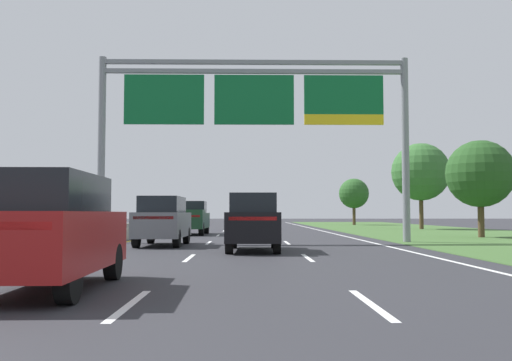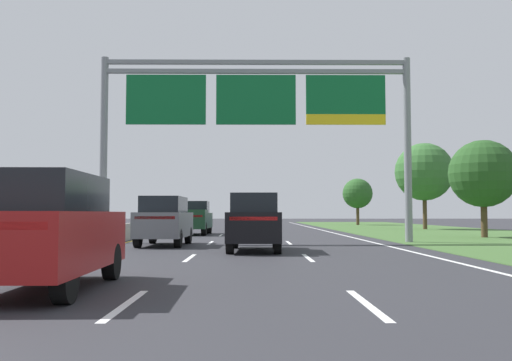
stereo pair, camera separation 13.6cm
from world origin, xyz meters
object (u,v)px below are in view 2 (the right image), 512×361
Objects in this scene: pickup_truck_darkgreen at (194,218)px; car_grey_left_lane_suv at (165,220)px; roadside_tree_mid at (483,174)px; overhead_sign_gantry at (256,109)px; roadside_tree_far at (424,172)px; roadside_tree_distant at (358,194)px; car_navy_centre_lane_sedan at (251,220)px; car_red_left_lane_suv at (46,230)px; car_black_centre_lane_suv at (255,221)px.

pickup_truck_darkgreen reaches higher than car_grey_left_lane_suv.
pickup_truck_darkgreen is 0.97× the size of roadside_tree_mid.
overhead_sign_gantry is 26.35m from roadside_tree_far.
roadside_tree_mid is at bearing -88.73° from roadside_tree_distant.
overhead_sign_gantry is 12.14m from pickup_truck_darkgreen.
pickup_truck_darkgreen is 0.99× the size of roadside_tree_distant.
overhead_sign_gantry is at bearing -158.45° from roadside_tree_mid.
car_navy_centre_lane_sedan is at bearing -22.50° from pickup_truck_darkgreen.
pickup_truck_darkgreen is 1.15× the size of car_red_left_lane_suv.
overhead_sign_gantry is 17.94m from car_red_left_lane_suv.
car_red_left_lane_suv is (0.02, -14.19, 0.00)m from car_grey_left_lane_suv.
car_black_centre_lane_suv is at bearing -90.98° from overhead_sign_gantry.
roadside_tree_mid reaches higher than pickup_truck_darkgreen.
car_navy_centre_lane_sedan is at bearing -121.41° from roadside_tree_distant.
roadside_tree_mid reaches higher than roadside_tree_distant.
roadside_tree_mid is (13.20, 11.17, 2.56)m from car_black_centre_lane_suv.
roadside_tree_mid is 16.70m from roadside_tree_far.
overhead_sign_gantry is 3.18× the size of car_red_left_lane_suv.
roadside_tree_far is at bearing -36.83° from car_grey_left_lane_suv.
pickup_truck_darkgreen reaches higher than car_navy_centre_lane_sedan.
car_navy_centre_lane_sedan is at bearing -7.18° from car_red_left_lane_suv.
car_grey_left_lane_suv is at bearing 171.26° from car_navy_centre_lane_sedan.
car_red_left_lane_suv is at bearing -106.21° from roadside_tree_distant.
car_grey_left_lane_suv is 18.90m from roadside_tree_mid.
roadside_tree_mid is (13.36, -13.59, 2.84)m from car_navy_centre_lane_sedan.
roadside_tree_mid is at bearing -95.94° from roadside_tree_far.
car_navy_centre_lane_sedan is 15.93m from roadside_tree_far.
car_black_centre_lane_suv is (3.89, -16.14, 0.02)m from pickup_truck_darkgreen.
car_black_centre_lane_suv is at bearing -139.78° from roadside_tree_mid.
roadside_tree_far is at bearing 55.70° from overhead_sign_gantry.
overhead_sign_gantry is 41.38m from roadside_tree_distant.
roadside_tree_far reaches higher than roadside_tree_mid.
overhead_sign_gantry is at bearing -157.61° from pickup_truck_darkgreen.
car_navy_centre_lane_sedan is 0.81× the size of roadside_tree_distant.
car_navy_centre_lane_sedan is at bearing 134.51° from roadside_tree_mid.
roadside_tree_far is (18.78, 38.41, 3.88)m from car_red_left_lane_suv.
roadside_tree_far reaches higher than pickup_truck_darkgreen.
overhead_sign_gantry is at bearing -178.00° from car_navy_centre_lane_sedan.
roadside_tree_distant is (16.34, 29.26, 2.64)m from pickup_truck_darkgreen.
car_red_left_lane_suv is at bearing -103.36° from overhead_sign_gantry.
overhead_sign_gantry is 2.74× the size of roadside_tree_distant.
roadside_tree_distant is (12.60, 20.64, 2.90)m from car_navy_centre_lane_sedan.
car_black_centre_lane_suv is at bearing -105.33° from roadside_tree_distant.
pickup_truck_darkgreen is at bearing 1.04° from car_grey_left_lane_suv.
roadside_tree_far reaches higher than car_red_left_lane_suv.
car_red_left_lane_suv is 42.93m from roadside_tree_far.
car_red_left_lane_suv is at bearing -179.00° from pickup_truck_darkgreen.
car_red_left_lane_suv is (-3.70, -35.44, 0.28)m from car_navy_centre_lane_sedan.
roadside_tree_far is (18.81, 24.22, 3.88)m from car_grey_left_lane_suv.
overhead_sign_gantry is at bearing -57.03° from car_grey_left_lane_suv.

